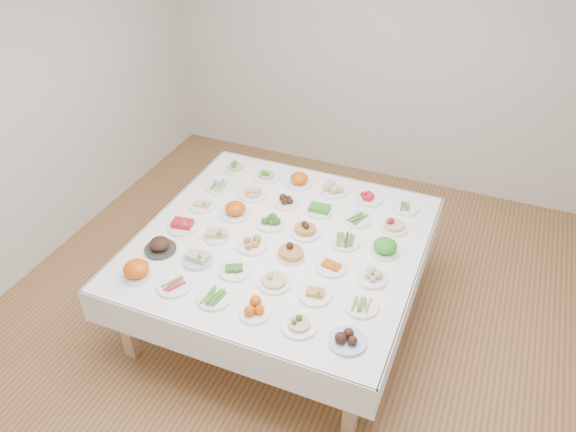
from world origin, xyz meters
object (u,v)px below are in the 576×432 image
at_px(dish_0, 137,270).
at_px(dish_35, 405,208).
at_px(display_table, 281,247).
at_px(dish_18, 202,204).

distance_m(dish_0, dish_35, 2.21).
bearing_deg(dish_35, dish_0, -135.25).
bearing_deg(dish_0, display_table, 45.02).
relative_size(dish_0, dish_18, 1.07).
bearing_deg(display_table, dish_35, 44.47).
height_order(display_table, dish_18, dish_18).
distance_m(display_table, dish_0, 1.10).
xyz_separation_m(dish_18, dish_35, (1.57, 0.62, -0.01)).
bearing_deg(dish_18, dish_35, 21.67).
distance_m(dish_0, dish_18, 0.93).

